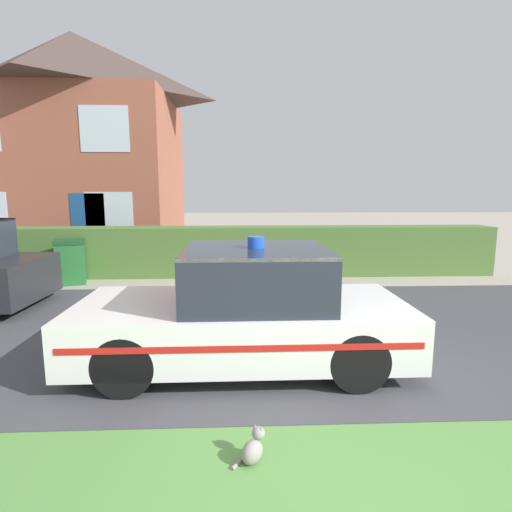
{
  "coord_description": "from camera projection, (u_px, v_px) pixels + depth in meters",
  "views": [
    {
      "loc": [
        -0.89,
        -2.4,
        2.13
      ],
      "look_at": [
        -0.6,
        4.32,
        1.05
      ],
      "focal_mm": 28.0,
      "sensor_mm": 36.0,
      "label": 1
    }
  ],
  "objects": [
    {
      "name": "ground_plane",
      "position": [
        370.0,
        505.0,
        2.74
      ],
      "size": [
        80.0,
        80.0,
        0.0
      ],
      "primitive_type": "plane",
      "color": "#A89E8E"
    },
    {
      "name": "road_strip",
      "position": [
        296.0,
        327.0,
        6.33
      ],
      "size": [
        28.0,
        5.36,
        0.01
      ],
      "primitive_type": "cube",
      "color": "#424247",
      "rests_on": "ground"
    },
    {
      "name": "police_car",
      "position": [
        246.0,
        311.0,
        4.91
      ],
      "size": [
        4.0,
        1.75,
        1.59
      ],
      "rotation": [
        0.0,
        0.0,
        3.14
      ],
      "color": "black",
      "rests_on": "road_strip"
    },
    {
      "name": "wheelie_bin",
      "position": [
        71.0,
        262.0,
        9.31
      ],
      "size": [
        0.8,
        0.75,
        1.04
      ],
      "rotation": [
        0.0,
        0.0,
        0.33
      ],
      "color": "#23662D",
      "rests_on": "ground"
    },
    {
      "name": "cat",
      "position": [
        253.0,
        449.0,
        3.17
      ],
      "size": [
        0.29,
        0.26,
        0.27
      ],
      "rotation": [
        0.0,
        0.0,
        0.96
      ],
      "color": "gray",
      "rests_on": "ground"
    },
    {
      "name": "house_left",
      "position": [
        77.0,
        143.0,
        14.05
      ],
      "size": [
        6.96,
        5.64,
        7.52
      ],
      "color": "#93513D",
      "rests_on": "ground"
    },
    {
      "name": "garden_hedge",
      "position": [
        240.0,
        251.0,
        10.31
      ],
      "size": [
        13.0,
        0.86,
        1.25
      ],
      "primitive_type": "cube",
      "color": "#4C7233",
      "rests_on": "ground"
    }
  ]
}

